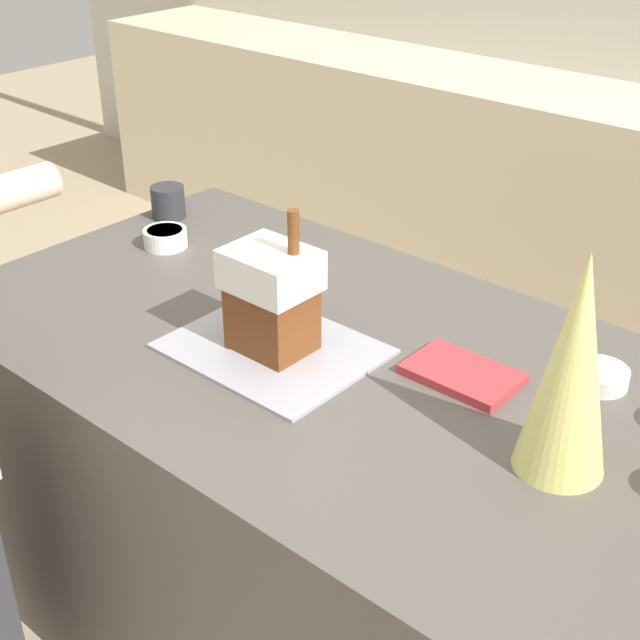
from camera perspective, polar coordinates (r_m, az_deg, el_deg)
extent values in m
cube|color=#514C47|center=(2.15, 1.22, -12.32)|extent=(1.86, 0.99, 0.89)
cube|color=#9E9EA8|center=(1.90, -3.03, -1.84)|extent=(0.42, 0.34, 0.01)
cube|color=brown|center=(1.86, -3.09, 0.12)|extent=(0.16, 0.13, 0.14)
cube|color=white|center=(1.81, -3.19, 3.23)|extent=(0.18, 0.15, 0.08)
cylinder|color=brown|center=(1.76, -1.71, 5.65)|extent=(0.02, 0.02, 0.09)
cone|color=#DBD675|center=(1.51, 15.90, -2.86)|extent=(0.16, 0.16, 0.41)
cylinder|color=white|center=(1.86, 17.46, -3.47)|extent=(0.11, 0.11, 0.04)
cylinder|color=yellow|center=(1.85, 17.53, -3.12)|extent=(0.09, 0.09, 0.01)
cylinder|color=white|center=(2.39, -9.87, 5.19)|extent=(0.11, 0.11, 0.05)
cylinder|color=yellow|center=(2.38, -9.90, 5.59)|extent=(0.09, 0.09, 0.01)
cube|color=#B23338|center=(1.82, 9.08, -3.43)|extent=(0.22, 0.15, 0.02)
cylinder|color=#2D2D33|center=(2.57, -9.70, 7.46)|extent=(0.10, 0.10, 0.09)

